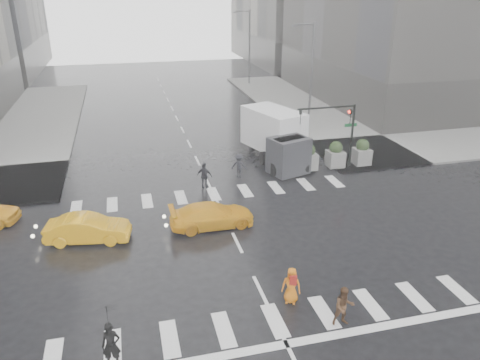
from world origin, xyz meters
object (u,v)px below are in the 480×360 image
object	(u,v)px
taxi_mid	(88,229)
box_truck	(277,136)
traffic_signal_pole	(339,124)
pedestrian_brown	(344,306)
pedestrian_orange	(291,285)

from	to	relation	value
taxi_mid	box_truck	size ratio (longest dim) A/B	0.61
traffic_signal_pole	pedestrian_brown	xyz separation A→B (m)	(-6.61, -14.81, -2.41)
traffic_signal_pole	pedestrian_brown	world-z (taller)	traffic_signal_pole
pedestrian_brown	box_truck	distance (m)	17.55
pedestrian_brown	box_truck	xyz separation A→B (m)	(3.10, 17.23, 1.10)
traffic_signal_pole	box_truck	world-z (taller)	traffic_signal_pole
pedestrian_orange	box_truck	distance (m)	16.17
traffic_signal_pole	box_truck	xyz separation A→B (m)	(-3.51, 2.43, -1.31)
pedestrian_brown	box_truck	bearing A→B (deg)	86.12
pedestrian_orange	taxi_mid	world-z (taller)	pedestrian_orange
pedestrian_brown	box_truck	world-z (taller)	box_truck
taxi_mid	box_truck	xyz separation A→B (m)	(12.60, 8.43, 1.24)
traffic_signal_pole	taxi_mid	distance (m)	17.38
traffic_signal_pole	taxi_mid	size ratio (longest dim) A/B	1.10
pedestrian_brown	pedestrian_orange	bearing A→B (deg)	135.54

